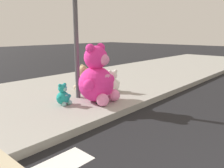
% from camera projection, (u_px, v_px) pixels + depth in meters
% --- Properties ---
extents(sidewalk, '(28.00, 4.40, 0.15)m').
position_uv_depth(sidewalk, '(25.00, 103.00, 5.29)').
color(sidewalk, '#9E9B93').
rests_on(sidewalk, ground_plane).
extents(sign_pole, '(0.56, 0.11, 3.20)m').
position_uv_depth(sign_pole, '(76.00, 27.00, 5.08)').
color(sign_pole, '#4C4C51').
rests_on(sign_pole, sidewalk).
extents(plush_pink_large, '(1.02, 0.92, 1.33)m').
position_uv_depth(plush_pink_large, '(97.00, 79.00, 5.03)').
color(plush_pink_large, '#F22D93').
rests_on(plush_pink_large, sidewalk).
extents(plush_teal, '(0.37, 0.33, 0.48)m').
position_uv_depth(plush_teal, '(63.00, 96.00, 4.87)').
color(plush_teal, teal).
rests_on(plush_teal, sidewalk).
extents(plush_white, '(0.43, 0.43, 0.60)m').
position_uv_depth(plush_white, '(113.00, 83.00, 5.97)').
color(plush_white, white).
rests_on(plush_white, sidewalk).
extents(plush_tan, '(0.52, 0.51, 0.72)m').
position_uv_depth(plush_tan, '(83.00, 81.00, 6.03)').
color(plush_tan, tan).
rests_on(plush_tan, sidewalk).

